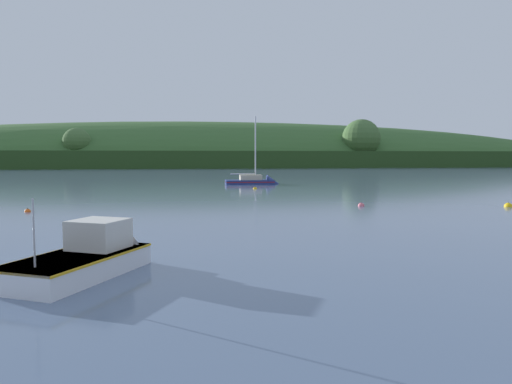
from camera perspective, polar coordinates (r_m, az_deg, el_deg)
The scene contains 7 objects.
far_shoreline_hill at distance 218.62m, azimuth -5.40°, elevation 3.30°, with size 488.43×145.00×39.45m.
sailboat_midwater_white at distance 72.31m, azimuth 0.08°, elevation 1.11°, with size 8.33×3.40×11.54m.
fishing_boat_moored at distance 18.67m, azimuth -19.16°, elevation -7.72°, with size 4.59×6.46×3.83m.
mooring_buoy_foreground at distance 40.42m, azimuth -25.58°, elevation -2.15°, with size 0.47×0.47×0.55m.
mooring_buoy_midchannel at distance 61.86m, azimuth -0.12°, elevation 0.37°, with size 0.51×0.51×0.59m.
mooring_buoy_off_fishing_boat at distance 41.66m, azimuth 12.44°, elevation -1.65°, with size 0.57×0.57×0.65m.
mooring_buoy_far_upstream at distance 45.42m, azimuth 27.88°, elevation -1.56°, with size 0.68×0.68×0.76m.
Camera 1 is at (1.17, 2.21, 4.26)m, focal length 33.52 mm.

